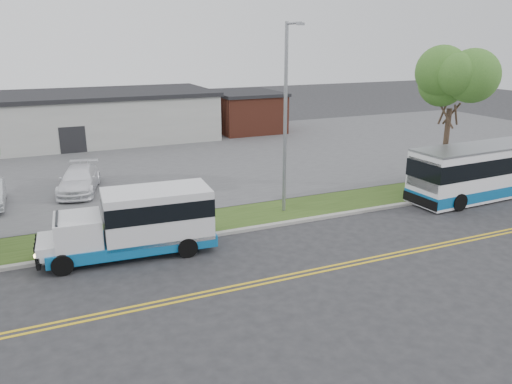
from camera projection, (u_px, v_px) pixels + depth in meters
name	position (u px, v px, depth m)	size (l,w,h in m)	color
ground	(253.00, 239.00, 22.85)	(140.00, 140.00, 0.00)	#28282B
lane_line_north	(292.00, 274.00, 19.48)	(70.00, 0.12, 0.01)	yellow
lane_line_south	(296.00, 277.00, 19.22)	(70.00, 0.12, 0.01)	yellow
curb	(244.00, 230.00, 23.79)	(80.00, 0.30, 0.15)	#9E9B93
verge	(230.00, 218.00, 25.37)	(80.00, 3.30, 0.10)	#2E4818
parking_lot	(164.00, 160.00, 37.70)	(80.00, 25.00, 0.10)	#4C4C4F
commercial_building	(67.00, 118.00, 43.51)	(25.40, 10.40, 4.35)	#9E9E99
brick_wing	(246.00, 111.00, 49.06)	(6.30, 7.30, 3.90)	brown
tree_east	(452.00, 85.00, 29.05)	(5.20, 5.20, 8.33)	#35291D
streetlight_near	(286.00, 114.00, 24.86)	(0.35, 1.53, 9.50)	gray
shuttle_bus	(141.00, 220.00, 21.01)	(7.36, 2.82, 2.77)	#0D5994
transit_bus	(493.00, 170.00, 28.89)	(11.14, 3.07, 3.06)	white
pedestrian	(198.00, 214.00, 23.47)	(0.60, 0.40, 1.65)	black
parked_car_b	(79.00, 180.00, 29.47)	(2.05, 5.03, 1.46)	white
grocery_bag_left	(194.00, 229.00, 23.34)	(0.32, 0.32, 0.32)	white
grocery_bag_right	(203.00, 224.00, 24.00)	(0.32, 0.32, 0.32)	white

